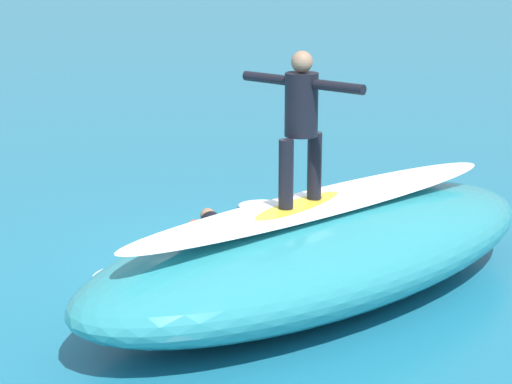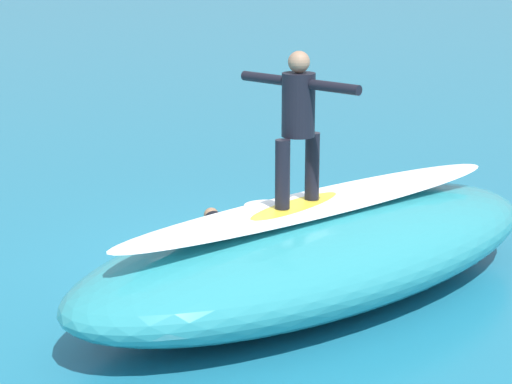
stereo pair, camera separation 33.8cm
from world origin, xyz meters
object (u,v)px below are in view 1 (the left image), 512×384
(surfboard_riding, at_px, (300,207))
(surfer_paddling, at_px, (223,234))
(surfer_riding, at_px, (301,116))
(surfboard_paddling, at_px, (220,243))

(surfboard_riding, relative_size, surfer_paddling, 1.13)
(surfer_riding, bearing_deg, surfboard_riding, -19.35)
(surfer_riding, relative_size, surfer_paddling, 0.95)
(surfer_riding, height_order, surfboard_paddling, surfer_riding)
(surfer_riding, bearing_deg, surfer_paddling, -114.08)
(surfboard_riding, bearing_deg, surfboard_paddling, -114.32)
(surfboard_riding, bearing_deg, surfer_riding, 160.65)
(surfboard_paddling, bearing_deg, surfboard_riding, -176.09)
(surfboard_paddling, bearing_deg, surfer_paddling, -180.00)
(surfer_riding, bearing_deg, surfboard_paddling, -114.32)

